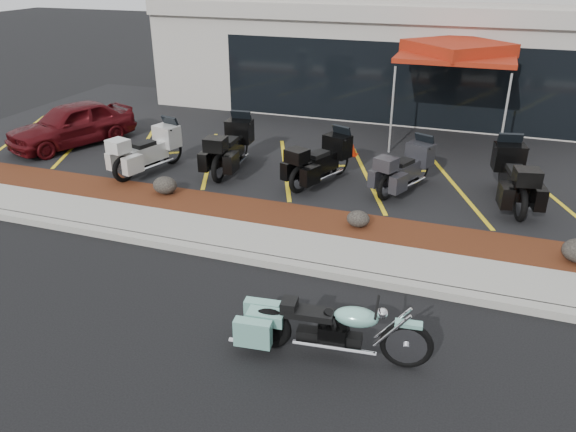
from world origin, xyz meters
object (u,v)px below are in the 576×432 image
at_px(hero_cruiser, 407,339).
at_px(touring_white, 171,140).
at_px(parked_car, 72,124).
at_px(popup_canopy, 457,51).
at_px(traffic_cone, 352,148).

height_order(hero_cruiser, touring_white, touring_white).
bearing_deg(parked_car, popup_canopy, 43.07).
distance_m(parked_car, popup_canopy, 11.23).
height_order(touring_white, parked_car, touring_white).
distance_m(touring_white, traffic_cone, 4.95).
bearing_deg(popup_canopy, traffic_cone, -129.09).
height_order(hero_cruiser, parked_car, parked_car).
xyz_separation_m(hero_cruiser, popup_canopy, (-0.34, 10.36, 2.31)).
distance_m(traffic_cone, popup_canopy, 4.00).
bearing_deg(parked_car, hero_cruiser, -8.63).
distance_m(hero_cruiser, popup_canopy, 10.62).
xyz_separation_m(hero_cruiser, parked_car, (-10.69, 6.52, 0.29)).
xyz_separation_m(touring_white, popup_canopy, (6.77, 4.33, 2.00)).
relative_size(touring_white, parked_car, 0.61).
height_order(hero_cruiser, popup_canopy, popup_canopy).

